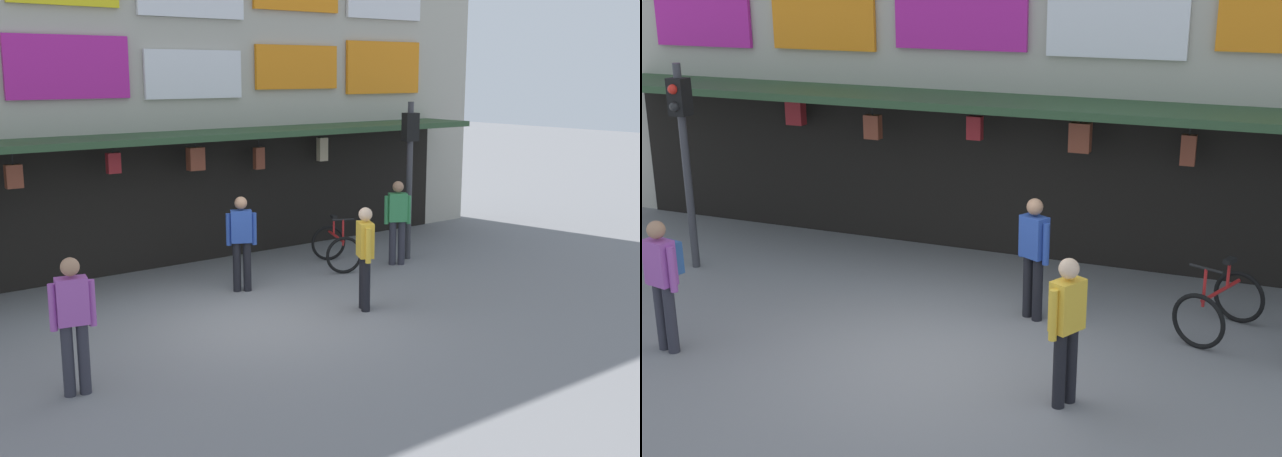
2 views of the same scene
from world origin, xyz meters
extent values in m
plane|color=slate|center=(0.00, 0.00, 0.00)|extent=(80.00, 80.00, 0.00)
cube|color=#B2AD9E|center=(0.00, 4.60, 4.00)|extent=(18.00, 1.20, 8.00)
cube|color=#2D4C2D|center=(0.00, 3.30, 2.60)|extent=(15.30, 1.40, 0.12)
cube|color=#B71E93|center=(-1.23, 3.95, 3.86)|extent=(2.21, 0.08, 1.10)
cube|color=white|center=(1.23, 3.95, 3.74)|extent=(2.08, 0.08, 0.93)
cube|color=orange|center=(3.69, 3.95, 3.88)|extent=(2.09, 0.08, 0.91)
cube|color=orange|center=(6.15, 3.95, 3.88)|extent=(2.19, 0.08, 1.18)
cylinder|color=black|center=(-2.48, 3.30, 2.42)|extent=(0.02, 0.02, 0.24)
cube|color=brown|center=(-2.48, 3.30, 2.11)|extent=(0.26, 0.16, 0.39)
cylinder|color=black|center=(-0.75, 3.35, 2.46)|extent=(0.02, 0.02, 0.16)
cube|color=maroon|center=(-0.75, 3.35, 2.20)|extent=(0.23, 0.14, 0.36)
cylinder|color=black|center=(0.90, 3.38, 2.46)|extent=(0.02, 0.02, 0.16)
cube|color=brown|center=(0.90, 3.38, 2.16)|extent=(0.31, 0.19, 0.43)
cylinder|color=black|center=(2.44, 3.56, 2.41)|extent=(0.02, 0.02, 0.26)
cube|color=brown|center=(2.44, 3.56, 2.06)|extent=(0.21, 0.13, 0.44)
cylinder|color=black|center=(4.11, 3.62, 2.46)|extent=(0.02, 0.02, 0.16)
cube|color=tan|center=(4.11, 3.62, 2.13)|extent=(0.22, 0.13, 0.50)
cube|color=black|center=(0.00, 3.98, 1.25)|extent=(15.30, 0.04, 2.50)
cylinder|color=#38383D|center=(4.76, 1.56, 1.60)|extent=(0.12, 0.12, 3.20)
cube|color=black|center=(4.76, 1.56, 2.70)|extent=(0.33, 0.30, 0.56)
sphere|color=red|center=(4.79, 1.69, 2.83)|extent=(0.15, 0.15, 0.15)
sphere|color=black|center=(4.79, 1.69, 2.57)|extent=(0.15, 0.15, 0.15)
torus|color=black|center=(2.95, 1.41, 0.36)|extent=(0.69, 0.33, 0.72)
torus|color=black|center=(3.36, 2.43, 0.36)|extent=(0.69, 0.33, 0.72)
cylinder|color=#B21E1E|center=(3.16, 1.92, 0.61)|extent=(0.42, 0.94, 0.05)
cylinder|color=#B21E1E|center=(3.22, 2.08, 0.78)|extent=(0.04, 0.04, 0.35)
cube|color=black|center=(3.22, 2.08, 0.97)|extent=(0.17, 0.22, 0.06)
cylinder|color=#B21E1E|center=(2.98, 1.49, 0.78)|extent=(0.04, 0.04, 0.50)
cylinder|color=black|center=(2.98, 1.49, 1.03)|extent=(0.42, 0.20, 0.04)
cylinder|color=black|center=(1.81, -0.48, 0.44)|extent=(0.14, 0.14, 0.88)
cylinder|color=black|center=(1.73, -0.64, 0.44)|extent=(0.14, 0.14, 0.88)
cube|color=gold|center=(1.77, -0.56, 1.16)|extent=(0.36, 0.42, 0.56)
sphere|color=beige|center=(1.77, -0.56, 1.57)|extent=(0.22, 0.22, 0.22)
cylinder|color=gold|center=(1.87, -0.37, 1.11)|extent=(0.09, 0.09, 0.56)
cylinder|color=gold|center=(1.67, -0.76, 1.11)|extent=(0.09, 0.09, 0.56)
cylinder|color=black|center=(0.85, 1.51, 0.44)|extent=(0.14, 0.14, 0.88)
cylinder|color=black|center=(0.69, 1.60, 0.44)|extent=(0.14, 0.14, 0.88)
cube|color=#28479E|center=(0.77, 1.56, 1.16)|extent=(0.42, 0.36, 0.56)
sphere|color=#A87A5B|center=(0.77, 1.56, 1.57)|extent=(0.22, 0.22, 0.22)
cylinder|color=#28479E|center=(0.96, 1.45, 1.11)|extent=(0.09, 0.09, 0.56)
cylinder|color=#28479E|center=(0.57, 1.66, 1.11)|extent=(0.09, 0.09, 0.56)
cylinder|color=#2D2D38|center=(-3.05, -1.07, 0.44)|extent=(0.14, 0.14, 0.88)
cylinder|color=#2D2D38|center=(-3.22, -1.04, 0.44)|extent=(0.14, 0.14, 0.88)
cube|color=#9E4CA8|center=(-3.14, -1.05, 1.16)|extent=(0.40, 0.29, 0.56)
sphere|color=#A87A5B|center=(-3.14, -1.05, 1.57)|extent=(0.22, 0.22, 0.22)
cylinder|color=#9E4CA8|center=(-2.92, -1.10, 1.11)|extent=(0.09, 0.09, 0.56)
cylinder|color=#9E4CA8|center=(-3.35, -1.01, 1.11)|extent=(0.09, 0.09, 0.56)
cube|color=#2D5693|center=(-3.10, -0.90, 1.18)|extent=(0.31, 0.21, 0.40)
cylinder|color=#2D2D38|center=(4.31, 1.28, 0.44)|extent=(0.14, 0.14, 0.88)
cylinder|color=#2D2D38|center=(4.15, 1.37, 0.44)|extent=(0.14, 0.14, 0.88)
cube|color=#388E51|center=(4.23, 1.33, 1.16)|extent=(0.42, 0.38, 0.56)
sphere|color=#A87A5B|center=(4.23, 1.33, 1.57)|extent=(0.22, 0.22, 0.22)
cylinder|color=#388E51|center=(4.42, 1.21, 1.11)|extent=(0.09, 0.09, 0.56)
cylinder|color=#388E51|center=(4.04, 1.44, 1.11)|extent=(0.09, 0.09, 0.56)
camera|label=1|loc=(-6.06, -9.67, 3.77)|focal=43.33mm
camera|label=2|loc=(3.69, -8.49, 4.53)|focal=46.71mm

